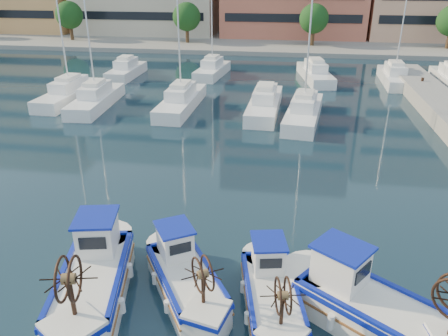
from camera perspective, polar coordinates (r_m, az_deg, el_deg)
ground at (r=14.97m, az=1.09°, el=-18.28°), size 300.00×300.00×0.00m
yacht_marina at (r=40.09m, az=3.12°, el=10.40°), size 36.47×22.80×11.50m
fishing_boat_a at (r=15.54m, az=-16.68°, el=-13.45°), size 3.02×5.21×3.16m
fishing_boat_b at (r=15.25m, az=-5.14°, el=-13.83°), size 3.62×4.37×2.66m
fishing_boat_c at (r=14.70m, az=6.21°, el=-15.72°), size 2.41×4.22×2.56m
fishing_boat_d at (r=14.55m, az=18.75°, el=-16.78°), size 5.12×4.47×3.16m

